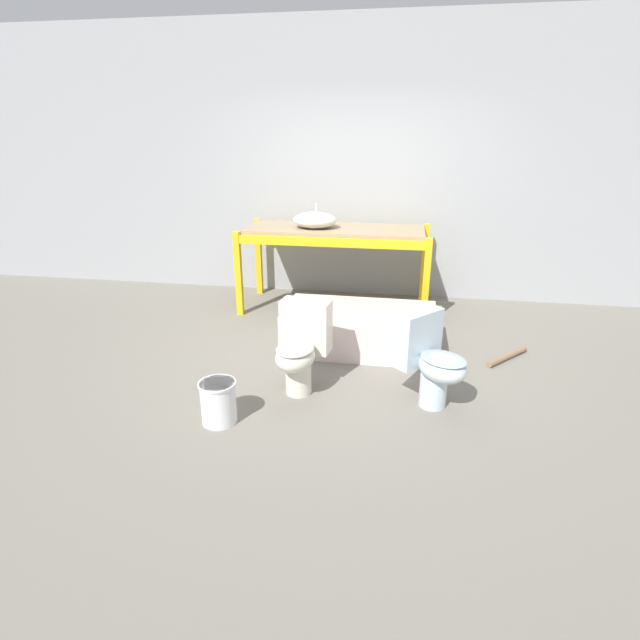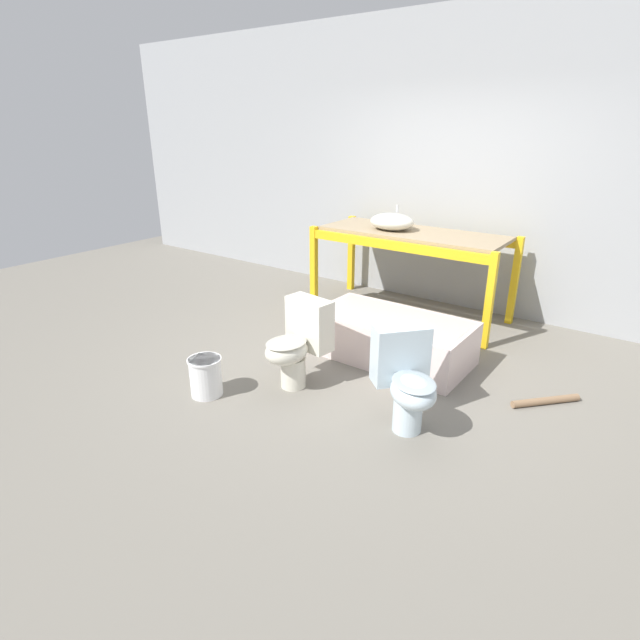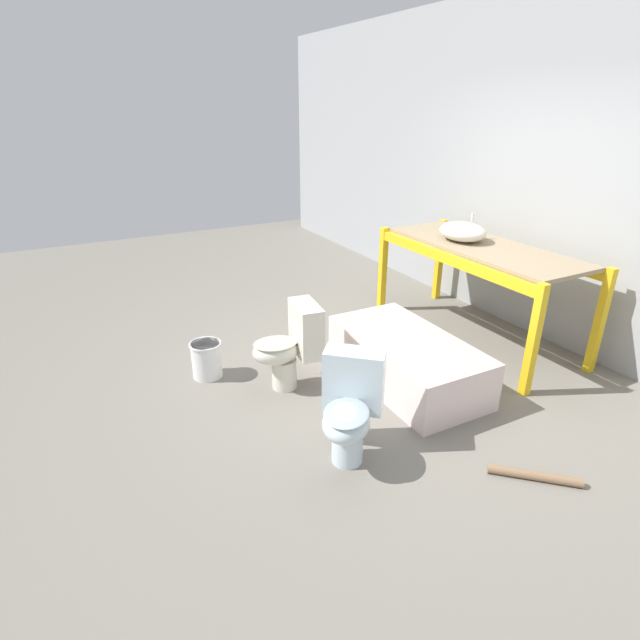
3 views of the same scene
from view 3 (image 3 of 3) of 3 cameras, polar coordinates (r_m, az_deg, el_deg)
ground_plane at (r=4.42m, az=5.89°, el=-6.28°), size 12.00×12.00×0.00m
warehouse_wall_rear at (r=5.27m, az=25.70°, el=14.94°), size 10.80×0.08×3.20m
shelving_rack at (r=5.05m, az=17.94°, el=6.78°), size 2.13×0.88×0.95m
sink_basin at (r=5.10m, az=15.99°, el=9.70°), size 0.49×0.40×0.26m
bathtub_main at (r=4.26m, az=9.89°, el=-4.13°), size 1.43×0.74×0.41m
toilet_near at (r=3.29m, az=3.44°, el=-9.79°), size 0.64×0.62×0.72m
toilet_far at (r=4.07m, az=-3.36°, el=-2.78°), size 0.42×0.59×0.72m
bucket_white at (r=4.41m, az=-12.84°, el=-4.35°), size 0.27×0.27×0.32m
loose_pipe at (r=3.57m, az=23.31°, el=-16.03°), size 0.43×0.46×0.06m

